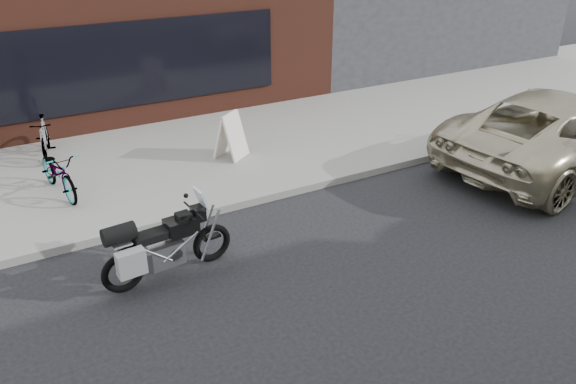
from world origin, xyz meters
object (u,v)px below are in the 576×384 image
bicycle_rear (44,137)px  motorcycle (160,246)px  bicycle_front (58,172)px  minivan (559,129)px  sandwich_sign (230,135)px

bicycle_rear → motorcycle: bearing=-70.5°
bicycle_front → bicycle_rear: bearing=78.5°
minivan → bicycle_rear: 11.06m
bicycle_front → sandwich_sign: size_ratio=1.71×
bicycle_front → sandwich_sign: sandwich_sign is taller
motorcycle → bicycle_rear: (-0.87, 5.46, 0.02)m
bicycle_rear → minivan: bearing=-18.9°
bicycle_front → bicycle_rear: size_ratio=1.17×
motorcycle → bicycle_front: bearing=99.1°
minivan → sandwich_sign: 7.02m
motorcycle → bicycle_front: (-0.89, 3.39, 0.03)m
motorcycle → minivan: 8.77m
minivan → bicycle_rear: bearing=52.6°
minivan → sandwich_sign: bearing=52.4°
motorcycle → minivan: size_ratio=0.35×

